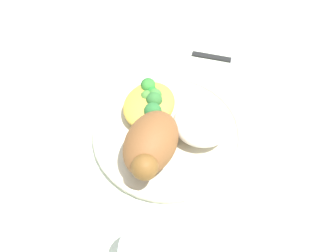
{
  "coord_description": "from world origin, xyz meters",
  "views": [
    {
      "loc": [
        0.28,
        0.11,
        0.46
      ],
      "look_at": [
        0.0,
        0.0,
        0.03
      ],
      "focal_mm": 34.47,
      "sensor_mm": 36.0,
      "label": 1
    }
  ],
  "objects": [
    {
      "name": "rice_pile",
      "position": [
        -0.01,
        0.05,
        0.04
      ],
      "size": [
        0.08,
        0.09,
        0.04
      ],
      "primitive_type": "ellipsoid",
      "color": "white",
      "rests_on": "plate"
    },
    {
      "name": "mac_cheese_with_broccoli",
      "position": [
        -0.03,
        -0.05,
        0.04
      ],
      "size": [
        0.1,
        0.08,
        0.04
      ],
      "color": "gold",
      "rests_on": "plate"
    },
    {
      "name": "knife",
      "position": [
        -0.21,
        0.05,
        0.0
      ],
      "size": [
        0.04,
        0.19,
        0.01
      ],
      "color": "black",
      "rests_on": "ground_plane"
    },
    {
      "name": "fork",
      "position": [
        -0.18,
        0.02,
        0.0
      ],
      "size": [
        0.03,
        0.14,
        0.01
      ],
      "color": "silver",
      "rests_on": "ground_plane"
    },
    {
      "name": "ground_plane",
      "position": [
        0.0,
        0.0,
        0.0
      ],
      "size": [
        2.0,
        2.0,
        0.0
      ],
      "primitive_type": "plane",
      "color": "silver"
    },
    {
      "name": "roasted_chicken",
      "position": [
        0.06,
        -0.01,
        0.05
      ],
      "size": [
        0.12,
        0.08,
        0.07
      ],
      "color": "brown",
      "rests_on": "plate"
    },
    {
      "name": "plate",
      "position": [
        0.0,
        0.0,
        0.01
      ],
      "size": [
        0.25,
        0.25,
        0.02
      ],
      "color": "beige",
      "rests_on": "ground_plane"
    }
  ]
}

